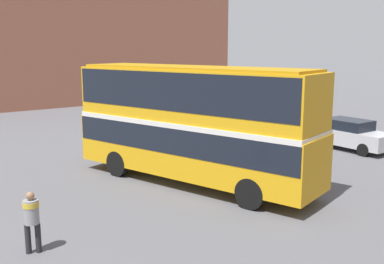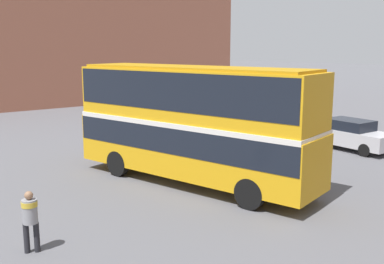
# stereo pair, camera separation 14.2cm
# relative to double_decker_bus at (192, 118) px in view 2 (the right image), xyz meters

# --- Properties ---
(ground_plane) EXTENTS (240.00, 240.00, 0.00)m
(ground_plane) POSITION_rel_double_decker_bus_xyz_m (-0.54, 0.94, -2.71)
(ground_plane) COLOR #5B5B60
(building_row_left) EXTENTS (8.56, 36.17, 17.06)m
(building_row_left) POSITION_rel_double_decker_bus_xyz_m (-29.59, 6.82, 5.83)
(building_row_left) COLOR #935642
(building_row_left) RESTS_ON ground_plane
(double_decker_bus) EXTENTS (10.86, 5.13, 4.72)m
(double_decker_bus) POSITION_rel_double_decker_bus_xyz_m (0.00, 0.00, 0.00)
(double_decker_bus) COLOR gold
(double_decker_bus) RESTS_ON ground_plane
(pedestrian_foreground) EXTENTS (0.55, 0.55, 1.72)m
(pedestrian_foreground) POSITION_rel_double_decker_bus_xyz_m (2.39, -7.21, -1.66)
(pedestrian_foreground) COLOR #232328
(pedestrian_foreground) RESTS_ON ground_plane
(parked_car_kerb_far) EXTENTS (4.47, 1.94, 1.62)m
(parked_car_kerb_far) POSITION_rel_double_decker_bus_xyz_m (0.28, 10.54, -1.89)
(parked_car_kerb_far) COLOR silver
(parked_car_kerb_far) RESTS_ON ground_plane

